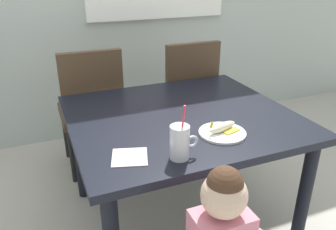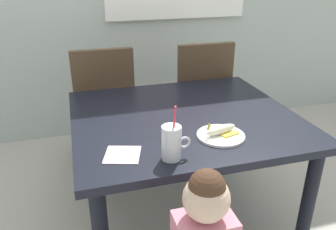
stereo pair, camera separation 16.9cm
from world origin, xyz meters
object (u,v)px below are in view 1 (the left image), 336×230
Objects in this scene: peeled_banana at (223,127)px; paper_napkin at (130,157)px; dining_table at (181,129)px; snack_plate at (222,133)px; dining_chair_left at (92,105)px; milk_cup at (180,144)px; dining_chair_right at (186,93)px.

peeled_banana reaches higher than paper_napkin.
dining_table is 0.32m from snack_plate.
dining_chair_left is at bearing 113.92° from peeled_banana.
paper_napkin is at bearing -174.11° from peeled_banana.
dining_chair_left is at bearing 113.45° from snack_plate.
paper_napkin is at bearing 88.67° from dining_chair_left.
dining_table is 0.52m from paper_napkin.
peeled_banana is at bearing 59.07° from snack_plate.
dining_table is at bearing 108.00° from peeled_banana.
dining_table is at bearing 106.37° from snack_plate.
dining_table is 4.79× the size of milk_cup.
milk_cup is at bearing -156.40° from snack_plate.
dining_table is 8.03× the size of paper_napkin.
milk_cup reaches higher than peeled_banana.
paper_napkin is (-0.48, -0.05, -0.03)m from peeled_banana.
milk_cup is 0.32m from peeled_banana.
paper_napkin is (-0.39, -0.33, 0.09)m from dining_table.
dining_table is 0.49m from milk_cup.
peeled_banana is (0.46, -1.04, 0.21)m from dining_chair_left.
peeled_banana is (0.01, 0.01, 0.03)m from snack_plate.
peeled_banana is at bearing -72.00° from dining_table.
dining_table is 6.86× the size of peeled_banana.
dining_chair_right reaches higher than snack_plate.
milk_cup reaches higher than snack_plate.
dining_chair_right reaches higher than dining_table.
snack_plate is (-0.28, -1.01, 0.18)m from dining_chair_right.
dining_chair_right is 4.17× the size of snack_plate.
milk_cup is at bearing 63.65° from dining_chair_right.
peeled_banana reaches higher than dining_table.
dining_table is 0.84m from dining_chair_left.
dining_chair_left is 3.82× the size of milk_cup.
snack_plate is 1.53× the size of paper_napkin.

